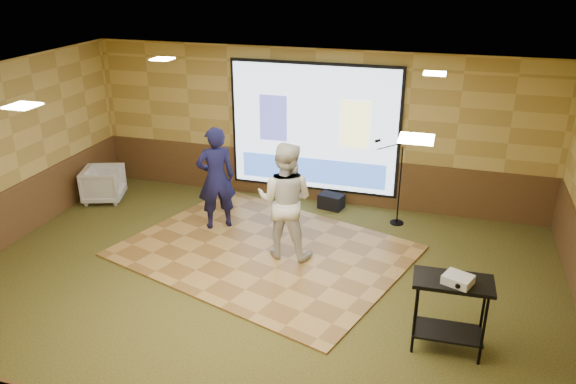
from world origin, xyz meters
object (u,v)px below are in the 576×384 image
(banquet_chair, at_px, (104,184))
(dance_floor, at_px, (265,251))
(projector_screen, at_px, (314,130))
(projector, at_px, (458,280))
(player_right, at_px, (285,201))
(player_left, at_px, (216,178))
(av_table, at_px, (451,301))
(mic_stand, at_px, (395,198))
(duffel_bag, at_px, (331,201))

(banquet_chair, bearing_deg, dance_floor, -125.62)
(projector_screen, height_order, projector, projector_screen)
(projector_screen, distance_m, banquet_chair, 4.32)
(dance_floor, xyz_separation_m, player_right, (0.37, -0.02, 0.97))
(player_left, bearing_deg, av_table, 115.55)
(banquet_chair, bearing_deg, player_left, -119.60)
(player_left, height_order, banquet_chair, player_left)
(mic_stand, bearing_deg, banquet_chair, 175.03)
(banquet_chair, distance_m, duffel_bag, 4.54)
(player_left, xyz_separation_m, mic_stand, (3.02, 1.10, -0.46))
(mic_stand, xyz_separation_m, banquet_chair, (-5.70, -0.59, -0.15))
(projector, relative_size, banquet_chair, 0.42)
(dance_floor, height_order, projector, projector)
(projector, height_order, duffel_bag, projector)
(dance_floor, distance_m, av_table, 3.50)
(dance_floor, bearing_deg, projector, -30.63)
(player_right, height_order, mic_stand, player_right)
(av_table, bearing_deg, projector, -57.76)
(player_right, height_order, projector, player_right)
(dance_floor, relative_size, player_right, 2.31)
(player_left, height_order, duffel_bag, player_left)
(dance_floor, bearing_deg, player_right, -3.88)
(av_table, bearing_deg, dance_floor, 150.00)
(duffel_bag, bearing_deg, projector_screen, 149.02)
(dance_floor, height_order, player_right, player_right)
(dance_floor, bearing_deg, projector_screen, 84.17)
(projector_screen, xyz_separation_m, mic_stand, (1.70, -0.58, -0.98))
(av_table, height_order, duffel_bag, av_table)
(av_table, bearing_deg, mic_stand, 106.83)
(mic_stand, bearing_deg, player_left, -170.98)
(av_table, relative_size, duffel_bag, 2.16)
(player_left, relative_size, projector, 5.80)
(mic_stand, distance_m, duffel_bag, 1.34)
(mic_stand, relative_size, duffel_bag, 3.46)
(player_left, distance_m, player_right, 1.60)
(av_table, height_order, projector, projector)
(mic_stand, height_order, banquet_chair, mic_stand)
(player_left, distance_m, duffel_bag, 2.41)
(projector, bearing_deg, dance_floor, 171.58)
(projector, bearing_deg, av_table, 144.45)
(player_left, xyz_separation_m, player_right, (1.46, -0.65, 0.03))
(player_left, xyz_separation_m, duffel_bag, (1.77, 1.41, -0.82))
(projector, distance_m, mic_stand, 3.71)
(projector_screen, bearing_deg, projector, -55.81)
(dance_floor, height_order, av_table, av_table)
(av_table, xyz_separation_m, mic_stand, (-1.04, 3.44, -0.20))
(player_right, bearing_deg, dance_floor, -3.69)
(dance_floor, distance_m, duffel_bag, 2.15)
(projector_screen, xyz_separation_m, duffel_bag, (0.44, -0.27, -1.33))
(dance_floor, relative_size, av_table, 4.45)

